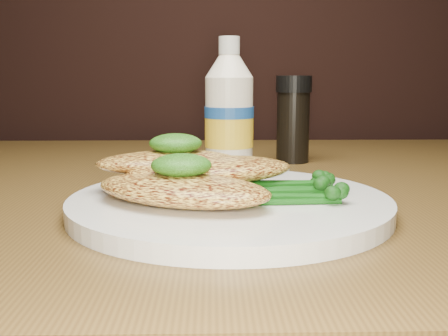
{
  "coord_description": "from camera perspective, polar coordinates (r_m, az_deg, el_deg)",
  "views": [
    {
      "loc": [
        0.02,
        0.4,
        0.88
      ],
      "look_at": [
        0.03,
        0.91,
        0.79
      ],
      "focal_mm": 43.05,
      "sensor_mm": 36.0,
      "label": 1
    }
  ],
  "objects": [
    {
      "name": "chicken_back",
      "position": [
        0.53,
        -6.01,
        0.66
      ],
      "size": [
        0.15,
        0.1,
        0.02
      ],
      "primitive_type": "ellipsoid",
      "rotation": [
        0.0,
        0.0,
        0.23
      ],
      "color": "#F7C54E",
      "rests_on": "plate"
    },
    {
      "name": "pesto_front",
      "position": [
        0.47,
        -4.56,
        0.3
      ],
      "size": [
        0.05,
        0.05,
        0.02
      ],
      "primitive_type": "ellipsoid",
      "rotation": [
        0.0,
        0.0,
        0.01
      ],
      "color": "#163908",
      "rests_on": "chicken_front"
    },
    {
      "name": "chicken_front",
      "position": [
        0.47,
        -4.46,
        -2.27
      ],
      "size": [
        0.19,
        0.15,
        0.03
      ],
      "primitive_type": "ellipsoid",
      "rotation": [
        0.0,
        0.0,
        -0.45
      ],
      "color": "#F7C54E",
      "rests_on": "plate"
    },
    {
      "name": "pepper_grinder",
      "position": [
        0.79,
        7.35,
        5.15
      ],
      "size": [
        0.06,
        0.06,
        0.13
      ],
      "primitive_type": null,
      "rotation": [
        0.0,
        0.0,
        0.22
      ],
      "color": "black",
      "rests_on": "dining_table"
    },
    {
      "name": "plate",
      "position": [
        0.5,
        0.59,
        -3.88
      ],
      "size": [
        0.3,
        0.3,
        0.02
      ],
      "primitive_type": "cylinder",
      "color": "white",
      "rests_on": "dining_table"
    },
    {
      "name": "chicken_mid",
      "position": [
        0.52,
        -1.42,
        -0.2
      ],
      "size": [
        0.18,
        0.12,
        0.03
      ],
      "primitive_type": "ellipsoid",
      "rotation": [
        0.0,
        0.0,
        0.26
      ],
      "color": "#F7C54E",
      "rests_on": "plate"
    },
    {
      "name": "pesto_back",
      "position": [
        0.53,
        -5.16,
        2.62
      ],
      "size": [
        0.05,
        0.05,
        0.02
      ],
      "primitive_type": "ellipsoid",
      "rotation": [
        0.0,
        0.0,
        0.05
      ],
      "color": "#163908",
      "rests_on": "chicken_back"
    },
    {
      "name": "broccolini_bundle",
      "position": [
        0.5,
        5.06,
        -1.73
      ],
      "size": [
        0.17,
        0.15,
        0.02
      ],
      "primitive_type": null,
      "rotation": [
        0.0,
        0.0,
        0.23
      ],
      "color": "#124E11",
      "rests_on": "plate"
    },
    {
      "name": "mayo_bottle",
      "position": [
        0.68,
        0.55,
        6.43
      ],
      "size": [
        0.06,
        0.06,
        0.17
      ],
      "primitive_type": null,
      "rotation": [
        0.0,
        0.0,
        -0.05
      ],
      "color": "white",
      "rests_on": "dining_table"
    }
  ]
}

